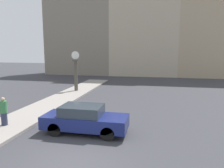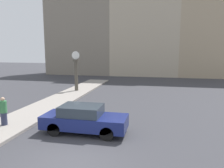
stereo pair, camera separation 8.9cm
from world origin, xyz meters
name	(u,v)px [view 1 (the left image)]	position (x,y,z in m)	size (l,w,h in m)	color
ground_plane	(71,161)	(0.00, 0.00, 0.00)	(120.00, 120.00, 0.00)	#38383D
sidewalk_corner	(62,98)	(-4.97, 10.08, 0.08)	(2.77, 24.16, 0.16)	gray
building_row	(142,25)	(0.40, 30.47, 8.59)	(32.96, 5.00, 18.38)	gray
sedan_car	(85,119)	(-0.44, 2.94, 0.76)	(4.46, 1.72, 1.49)	navy
street_clock	(76,72)	(-5.04, 13.62, 2.12)	(0.91, 0.47, 4.12)	#4C473D
pedestrian_green_hoodie	(4,111)	(-5.11, 2.73, 0.95)	(0.39, 0.39, 1.60)	#2D334C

